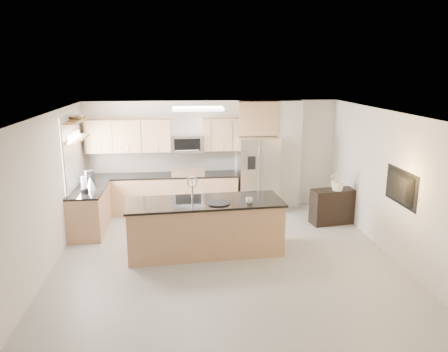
{
  "coord_description": "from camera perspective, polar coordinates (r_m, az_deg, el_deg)",
  "views": [
    {
      "loc": [
        -0.78,
        -7.07,
        3.33
      ],
      "look_at": [
        0.09,
        1.3,
        1.25
      ],
      "focal_mm": 35.0,
      "sensor_mm": 36.0,
      "label": 1
    }
  ],
  "objects": [
    {
      "name": "shelf_upper",
      "position": [
        9.31,
        -18.87,
        6.89
      ],
      "size": [
        0.3,
        1.2,
        0.04
      ],
      "primitive_type": "cube",
      "color": "olive",
      "rests_on": "wall_left"
    },
    {
      "name": "microwave",
      "position": [
        10.26,
        -4.84,
        4.27
      ],
      "size": [
        0.76,
        0.4,
        0.4
      ],
      "color": "silver",
      "rests_on": "upper_cabinets"
    },
    {
      "name": "window",
      "position": [
        9.34,
        -19.44,
        2.69
      ],
      "size": [
        0.04,
        1.15,
        1.65
      ],
      "color": "white",
      "rests_on": "wall_left"
    },
    {
      "name": "credenza",
      "position": [
        9.9,
        14.04,
        -3.87
      ],
      "size": [
        1.01,
        0.55,
        0.77
      ],
      "primitive_type": "cube",
      "rotation": [
        0.0,
        0.0,
        0.16
      ],
      "color": "black",
      "rests_on": "floor"
    },
    {
      "name": "range",
      "position": [
        10.39,
        -4.7,
        -2.15
      ],
      "size": [
        0.76,
        0.64,
        1.14
      ],
      "color": "black",
      "rests_on": "floor"
    },
    {
      "name": "television",
      "position": [
        8.05,
        21.61,
        -1.39
      ],
      "size": [
        0.14,
        1.08,
        0.62
      ],
      "primitive_type": "imported",
      "rotation": [
        0.0,
        0.0,
        1.57
      ],
      "color": "black",
      "rests_on": "wall_right"
    },
    {
      "name": "left_counter",
      "position": [
        9.56,
        -17.11,
        -4.25
      ],
      "size": [
        0.66,
        1.5,
        0.92
      ],
      "color": "tan",
      "rests_on": "floor"
    },
    {
      "name": "bowl",
      "position": [
        9.34,
        -18.85,
        7.32
      ],
      "size": [
        0.44,
        0.44,
        0.1
      ],
      "primitive_type": "imported",
      "rotation": [
        0.0,
        0.0,
        0.11
      ],
      "color": "silver",
      "rests_on": "shelf_upper"
    },
    {
      "name": "floor",
      "position": [
        7.85,
        0.35,
        -11.24
      ],
      "size": [
        6.5,
        6.5,
        0.0
      ],
      "primitive_type": "plane",
      "color": "#A8A6A0",
      "rests_on": "ground"
    },
    {
      "name": "ceiling",
      "position": [
        7.15,
        0.38,
        7.99
      ],
      "size": [
        6.0,
        6.5,
        0.02
      ],
      "primitive_type": "cube",
      "color": "white",
      "rests_on": "wall_back"
    },
    {
      "name": "blender",
      "position": [
        9.06,
        -17.79,
        -1.27
      ],
      "size": [
        0.15,
        0.15,
        0.34
      ],
      "color": "black",
      "rests_on": "left_counter"
    },
    {
      "name": "partition_column",
      "position": [
        10.69,
        8.28,
        2.76
      ],
      "size": [
        0.6,
        0.3,
        2.6
      ],
      "primitive_type": "cube",
      "color": "beige",
      "rests_on": "floor"
    },
    {
      "name": "cup",
      "position": [
        7.84,
        3.32,
        -3.2
      ],
      "size": [
        0.16,
        0.16,
        0.1
      ],
      "primitive_type": "imported",
      "rotation": [
        0.0,
        0.0,
        0.23
      ],
      "color": "silver",
      "rests_on": "island"
    },
    {
      "name": "wall_left",
      "position": [
        7.68,
        -22.5,
        -2.55
      ],
      "size": [
        0.02,
        6.5,
        2.6
      ],
      "primitive_type": "cube",
      "color": "beige",
      "rests_on": "floor"
    },
    {
      "name": "shelf_lower",
      "position": [
        9.36,
        -18.69,
        4.64
      ],
      "size": [
        0.3,
        1.2,
        0.04
      ],
      "primitive_type": "cube",
      "color": "olive",
      "rests_on": "wall_left"
    },
    {
      "name": "wall_right",
      "position": [
        8.27,
        21.51,
        -1.34
      ],
      "size": [
        0.02,
        6.5,
        2.6
      ],
      "primitive_type": "cube",
      "color": "beige",
      "rests_on": "floor"
    },
    {
      "name": "wall_back",
      "position": [
        10.55,
        -1.57,
        2.75
      ],
      "size": [
        6.0,
        0.02,
        2.6
      ],
      "primitive_type": "cube",
      "color": "beige",
      "rests_on": "floor"
    },
    {
      "name": "island",
      "position": [
        8.12,
        -2.51,
        -6.59
      ],
      "size": [
        2.91,
        1.21,
        1.41
      ],
      "rotation": [
        0.0,
        0.0,
        0.07
      ],
      "color": "tan",
      "rests_on": "floor"
    },
    {
      "name": "kettle",
      "position": [
        9.41,
        -17.04,
        -0.84
      ],
      "size": [
        0.22,
        0.22,
        0.28
      ],
      "color": "silver",
      "rests_on": "left_counter"
    },
    {
      "name": "platter",
      "position": [
        7.8,
        -0.73,
        -3.56
      ],
      "size": [
        0.54,
        0.54,
        0.02
      ],
      "primitive_type": "cylinder",
      "rotation": [
        0.0,
        0.0,
        -0.41
      ],
      "color": "black",
      "rests_on": "island"
    },
    {
      "name": "flower_vase",
      "position": [
        9.66,
        14.79,
        0.26
      ],
      "size": [
        0.69,
        0.6,
        0.73
      ],
      "primitive_type": "imported",
      "rotation": [
        0.0,
        0.0,
        0.05
      ],
      "color": "white",
      "rests_on": "credenza"
    },
    {
      "name": "wall_front",
      "position": [
        4.4,
        5.14,
        -13.72
      ],
      "size": [
        6.0,
        0.02,
        2.6
      ],
      "primitive_type": "cube",
      "color": "beige",
      "rests_on": "floor"
    },
    {
      "name": "back_counter",
      "position": [
        10.41,
        -8.14,
        -2.22
      ],
      "size": [
        3.55,
        0.66,
        1.44
      ],
      "color": "tan",
      "rests_on": "floor"
    },
    {
      "name": "coffee_maker",
      "position": [
        9.69,
        -17.14,
        -0.27
      ],
      "size": [
        0.23,
        0.25,
        0.31
      ],
      "color": "black",
      "rests_on": "left_counter"
    },
    {
      "name": "refrigerator",
      "position": [
        10.4,
        4.44,
        0.25
      ],
      "size": [
        0.92,
        0.78,
        1.78
      ],
      "color": "silver",
      "rests_on": "floor"
    },
    {
      "name": "upper_cabinets",
      "position": [
        10.28,
        -8.8,
        5.27
      ],
      "size": [
        3.5,
        0.33,
        0.75
      ],
      "color": "tan",
      "rests_on": "wall_back"
    },
    {
      "name": "ceiling_fixture",
      "position": [
        8.71,
        -3.43,
        8.76
      ],
      "size": [
        1.0,
        0.5,
        0.06
      ],
      "primitive_type": "cube",
      "color": "white",
      "rests_on": "ceiling"
    }
  ]
}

